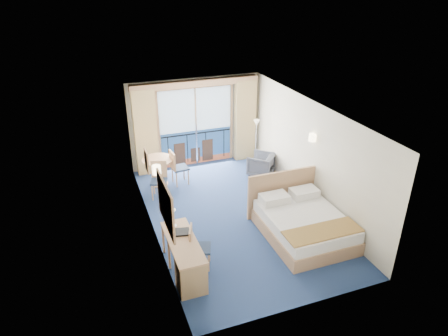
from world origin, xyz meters
TOP-DOWN VIEW (x-y plane):
  - floor at (0.00, 0.00)m, footprint 6.50×6.50m
  - room_walls at (0.00, 0.00)m, footprint 4.04×6.54m
  - balcony_door at (-0.01, 3.22)m, footprint 2.36×0.03m
  - curtain_left at (-1.55, 3.07)m, footprint 0.65×0.22m
  - curtain_right at (1.55, 3.07)m, footprint 0.65×0.22m
  - pelmet at (0.00, 3.10)m, footprint 3.80×0.25m
  - mirror at (-1.97, -1.50)m, footprint 0.05×1.25m
  - wall_print at (-1.97, 0.45)m, footprint 0.04×0.42m
  - sconce_left at (-1.94, -0.60)m, footprint 0.18×0.18m
  - sconce_right at (1.94, -0.15)m, footprint 0.18×0.18m
  - bed at (1.14, -1.31)m, footprint 1.84×2.19m
  - nightstand at (1.77, 0.21)m, footprint 0.41×0.39m
  - phone at (1.74, 0.22)m, footprint 0.21×0.17m
  - armchair at (1.56, 1.80)m, footprint 1.00×1.00m
  - floor_lamp at (1.67, 2.47)m, footprint 0.20×0.20m
  - desk at (-1.72, -2.04)m, footprint 0.55×1.59m
  - desk_chair at (-1.42, -1.54)m, footprint 0.52×0.52m
  - folder at (-1.69, -1.33)m, footprint 0.40×0.34m
  - desk_lamp at (-1.75, -1.09)m, footprint 0.11×0.11m
  - round_table at (-1.41, 2.23)m, footprint 0.88×0.88m
  - table_chair_a at (-0.92, 2.07)m, footprint 0.49×0.48m
  - table_chair_b at (-1.52, 1.59)m, footprint 0.53×0.54m

SIDE VIEW (x-z plane):
  - floor at x=0.00m, z-range 0.00..0.00m
  - nightstand at x=1.77m, z-range 0.00..0.54m
  - bed at x=1.14m, z-range -0.25..0.90m
  - armchair at x=1.56m, z-range 0.00..0.65m
  - desk at x=-1.72m, z-range 0.04..0.78m
  - desk_chair at x=-1.42m, z-range 0.06..0.99m
  - table_chair_b at x=-1.52m, z-range 0.06..1.04m
  - table_chair_a at x=-0.92m, z-range 0.06..1.08m
  - phone at x=1.74m, z-range 0.54..0.63m
  - round_table at x=-1.41m, z-range 0.20..0.99m
  - folder at x=-1.69m, z-range 0.74..0.78m
  - desk_lamp at x=-1.75m, z-range 0.84..1.24m
  - floor_lamp at x=1.67m, z-range 0.38..1.86m
  - balcony_door at x=-0.01m, z-range -0.12..2.40m
  - curtain_left at x=-1.55m, z-range 0.00..2.55m
  - curtain_right at x=1.55m, z-range 0.00..2.55m
  - mirror at x=-1.97m, z-range 1.08..2.03m
  - wall_print at x=-1.97m, z-range 1.34..1.86m
  - room_walls at x=0.00m, z-range 0.42..3.14m
  - sconce_left at x=-1.94m, z-range 1.76..1.94m
  - sconce_right at x=1.94m, z-range 1.76..1.94m
  - pelmet at x=0.00m, z-range 2.49..2.67m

